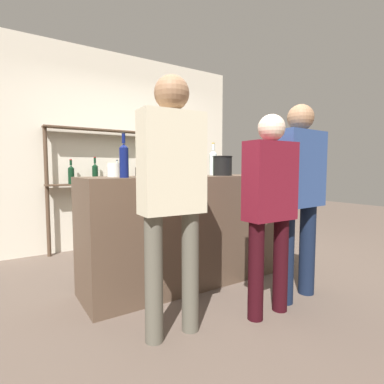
# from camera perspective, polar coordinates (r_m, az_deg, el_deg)

# --- Properties ---
(ground_plane) EXTENTS (16.00, 16.00, 0.00)m
(ground_plane) POSITION_cam_1_polar(r_m,az_deg,el_deg) (3.17, -0.00, -16.53)
(ground_plane) COLOR brown
(bar_counter) EXTENTS (2.14, 0.60, 1.06)m
(bar_counter) POSITION_cam_1_polar(r_m,az_deg,el_deg) (3.02, -0.00, -7.07)
(bar_counter) COLOR brown
(bar_counter) RESTS_ON ground_plane
(back_wall) EXTENTS (3.74, 0.12, 2.80)m
(back_wall) POSITION_cam_1_polar(r_m,az_deg,el_deg) (4.67, -13.03, 7.65)
(back_wall) COLOR beige
(back_wall) RESTS_ON ground_plane
(back_shelf) EXTENTS (2.22, 0.18, 1.67)m
(back_shelf) POSITION_cam_1_polar(r_m,az_deg,el_deg) (4.49, -12.37, 4.17)
(back_shelf) COLOR #4C3828
(back_shelf) RESTS_ON ground_plane
(counter_bottle_0) EXTENTS (0.07, 0.07, 0.36)m
(counter_bottle_0) POSITION_cam_1_polar(r_m,az_deg,el_deg) (2.45, -12.84, 6.02)
(counter_bottle_0) COLOR #0F1956
(counter_bottle_0) RESTS_ON bar_counter
(counter_bottle_1) EXTENTS (0.09, 0.09, 0.36)m
(counter_bottle_1) POSITION_cam_1_polar(r_m,az_deg,el_deg) (2.68, -6.96, 5.99)
(counter_bottle_1) COLOR black
(counter_bottle_1) RESTS_ON bar_counter
(counter_bottle_2) EXTENTS (0.08, 0.08, 0.35)m
(counter_bottle_2) POSITION_cam_1_polar(r_m,az_deg,el_deg) (2.67, -4.73, 5.90)
(counter_bottle_2) COLOR black
(counter_bottle_2) RESTS_ON bar_counter
(counter_bottle_3) EXTENTS (0.08, 0.08, 0.35)m
(counter_bottle_3) POSITION_cam_1_polar(r_m,az_deg,el_deg) (3.24, 4.05, 5.69)
(counter_bottle_3) COLOR silver
(counter_bottle_3) RESTS_ON bar_counter
(ice_bucket) EXTENTS (0.20, 0.20, 0.20)m
(ice_bucket) POSITION_cam_1_polar(r_m,az_deg,el_deg) (3.07, 5.82, 4.98)
(ice_bucket) COLOR black
(ice_bucket) RESTS_ON bar_counter
(cork_jar) EXTENTS (0.11, 0.11, 0.12)m
(cork_jar) POSITION_cam_1_polar(r_m,az_deg,el_deg) (2.75, -14.69, 4.09)
(cork_jar) COLOR silver
(cork_jar) RESTS_ON bar_counter
(server_behind_counter) EXTENTS (0.53, 0.34, 1.73)m
(server_behind_counter) POSITION_cam_1_polar(r_m,az_deg,el_deg) (3.72, -4.32, 2.54)
(server_behind_counter) COLOR black
(server_behind_counter) RESTS_ON ground_plane
(customer_right) EXTENTS (0.51, 0.25, 1.67)m
(customer_right) POSITION_cam_1_polar(r_m,az_deg,el_deg) (2.72, 19.64, 0.73)
(customer_right) COLOR #121C33
(customer_right) RESTS_ON ground_plane
(customer_center) EXTENTS (0.42, 0.20, 1.54)m
(customer_center) POSITION_cam_1_polar(r_m,az_deg,el_deg) (2.34, 14.64, -1.42)
(customer_center) COLOR black
(customer_center) RESTS_ON ground_plane
(customer_left) EXTENTS (0.44, 0.23, 1.73)m
(customer_left) POSITION_cam_1_polar(r_m,az_deg,el_deg) (1.97, -3.80, 1.34)
(customer_left) COLOR #575347
(customer_left) RESTS_ON ground_plane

